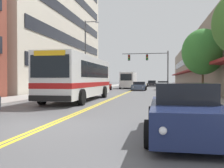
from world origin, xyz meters
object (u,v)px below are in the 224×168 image
car_silver_parked_left_far (89,88)px  car_charcoal_moving_second (152,84)px  car_navy_parked_right_foreground (184,111)px  car_slate_blue_moving_lead (139,86)px  car_red_parked_left_mid (103,86)px  street_lamp_left_far (87,51)px  car_beige_parked_right_mid (163,86)px  traffic_signal_mast (151,62)px  city_bus (80,76)px  street_tree_right_mid (203,52)px  box_truck (129,80)px

car_silver_parked_left_far → car_charcoal_moving_second: (6.73, 28.18, 0.03)m
car_navy_parked_right_foreground → car_slate_blue_moving_lead: car_navy_parked_right_foreground is taller
car_red_parked_left_mid → street_lamp_left_far: street_lamp_left_far is taller
car_charcoal_moving_second → car_silver_parked_left_far: bearing=-103.4°
car_beige_parked_right_mid → traffic_signal_mast: 4.08m
street_lamp_left_far → car_beige_parked_right_mid: bearing=42.7°
car_navy_parked_right_foreground → traffic_signal_mast: size_ratio=0.68×
city_bus → street_tree_right_mid: (9.74, 4.71, 2.18)m
car_beige_parked_right_mid → street_lamp_left_far: size_ratio=0.48×
car_red_parked_left_mid → car_charcoal_moving_second: (6.69, 21.05, 0.01)m
car_beige_parked_right_mid → street_tree_right_mid: (3.14, -16.14, 3.39)m
car_silver_parked_left_far → car_navy_parked_right_foreground: (8.72, -21.32, 0.06)m
car_navy_parked_right_foreground → car_charcoal_moving_second: 49.54m
car_beige_parked_right_mid → box_truck: size_ratio=0.58×
car_red_parked_left_mid → car_charcoal_moving_second: 22.09m
car_navy_parked_right_foreground → traffic_signal_mast: bearing=93.1°
city_bus → traffic_signal_mast: bearing=76.8°
car_navy_parked_right_foreground → car_beige_parked_right_mid: bearing=89.9°
car_silver_parked_left_far → car_slate_blue_moving_lead: car_silver_parked_left_far is taller
street_lamp_left_far → car_charcoal_moving_second: bearing=74.2°
car_slate_blue_moving_lead → street_lamp_left_far: 9.88m
car_silver_parked_left_far → car_beige_parked_right_mid: car_beige_parked_right_mid is taller
city_bus → car_navy_parked_right_foreground: (6.57, -11.04, -1.15)m
box_truck → traffic_signal_mast: bearing=-54.6°
car_slate_blue_moving_lead → traffic_signal_mast: bearing=54.1°
car_red_parked_left_mid → car_navy_parked_right_foreground: 29.75m
car_silver_parked_left_far → car_beige_parked_right_mid: (8.75, 10.56, 0.00)m
city_bus → car_charcoal_moving_second: size_ratio=2.26×
car_red_parked_left_mid → car_slate_blue_moving_lead: size_ratio=1.03×
car_charcoal_moving_second → street_lamp_left_far: (-7.49, -26.42, 4.56)m
car_red_parked_left_mid → car_slate_blue_moving_lead: car_red_parked_left_mid is taller
car_navy_parked_right_foreground → street_lamp_left_far: (-9.49, 23.09, 4.53)m
car_silver_parked_left_far → box_truck: 16.52m
car_silver_parked_left_far → traffic_signal_mast: size_ratio=0.63×
box_truck → street_lamp_left_far: street_lamp_left_far is taller
street_tree_right_mid → street_lamp_left_far: bearing=149.9°
car_beige_parked_right_mid → traffic_signal_mast: traffic_signal_mast is taller
car_silver_parked_left_far → traffic_signal_mast: (7.00, 10.38, 3.68)m
car_red_parked_left_mid → box_truck: size_ratio=0.56×
car_charcoal_moving_second → box_truck: 12.59m
car_navy_parked_right_foreground → box_truck: 38.03m
car_slate_blue_moving_lead → box_truck: (-2.48, 8.19, 0.96)m
car_slate_blue_moving_lead → street_tree_right_mid: street_tree_right_mid is taller
car_navy_parked_right_foreground → car_slate_blue_moving_lead: 29.57m
city_bus → car_red_parked_left_mid: bearing=96.9°
city_bus → traffic_signal_mast: traffic_signal_mast is taller
car_charcoal_moving_second → street_lamp_left_far: street_lamp_left_far is taller
car_charcoal_moving_second → street_tree_right_mid: size_ratio=0.81×
street_lamp_left_far → street_tree_right_mid: street_lamp_left_far is taller
car_charcoal_moving_second → box_truck: size_ratio=0.63×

